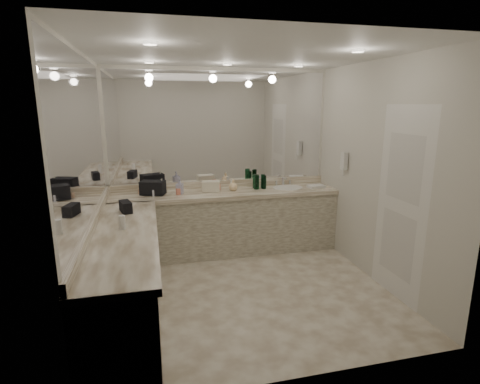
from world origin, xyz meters
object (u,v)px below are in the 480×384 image
object	(u,v)px
wall_phone	(344,161)
soap_bottle_b	(180,186)
black_toiletry_bag	(153,188)
cream_cosmetic_case	(211,186)
hand_towel	(316,186)
sink	(288,188)
soap_bottle_a	(162,187)
soap_bottle_c	(233,185)

from	to	relation	value
wall_phone	soap_bottle_b	distance (m)	2.26
black_toiletry_bag	cream_cosmetic_case	size ratio (longest dim) A/B	1.28
wall_phone	cream_cosmetic_case	world-z (taller)	wall_phone
black_toiletry_bag	hand_towel	world-z (taller)	black_toiletry_bag
sink	soap_bottle_a	distance (m)	1.82
sink	hand_towel	size ratio (longest dim) A/B	1.89
wall_phone	hand_towel	size ratio (longest dim) A/B	1.03
wall_phone	soap_bottle_c	world-z (taller)	wall_phone
black_toiletry_bag	cream_cosmetic_case	xyz separation A→B (m)	(0.79, 0.02, -0.02)
wall_phone	cream_cosmetic_case	size ratio (longest dim) A/B	0.97
cream_cosmetic_case	soap_bottle_a	world-z (taller)	soap_bottle_a
hand_towel	soap_bottle_b	distance (m)	1.99
black_toiletry_bag	soap_bottle_a	bearing A→B (deg)	-1.06
soap_bottle_c	soap_bottle_b	bearing A→B (deg)	-178.54
wall_phone	soap_bottle_c	distance (m)	1.56
sink	cream_cosmetic_case	distance (m)	1.14
sink	soap_bottle_a	size ratio (longest dim) A/B	2.05
sink	wall_phone	distance (m)	0.91
cream_cosmetic_case	hand_towel	distance (m)	1.55
sink	soap_bottle_b	size ratio (longest dim) A/B	2.13
black_toiletry_bag	hand_towel	size ratio (longest dim) A/B	1.37
hand_towel	soap_bottle_a	size ratio (longest dim) A/B	1.08
black_toiletry_bag	soap_bottle_c	size ratio (longest dim) A/B	1.98
cream_cosmetic_case	soap_bottle_c	bearing A→B (deg)	3.18
hand_towel	soap_bottle_c	size ratio (longest dim) A/B	1.45
sink	wall_phone	xyz separation A→B (m)	(0.61, -0.50, 0.46)
sink	black_toiletry_bag	distance (m)	1.94
black_toiletry_bag	soap_bottle_b	distance (m)	0.36
wall_phone	cream_cosmetic_case	xyz separation A→B (m)	(-1.75, 0.55, -0.38)
black_toiletry_bag	soap_bottle_c	xyz separation A→B (m)	(1.11, -0.01, -0.01)
cream_cosmetic_case	soap_bottle_c	xyz separation A→B (m)	(0.32, -0.03, 0.01)
sink	soap_bottle_b	xyz separation A→B (m)	(-1.58, -0.00, 0.11)
sink	soap_bottle_c	distance (m)	0.83
sink	hand_towel	distance (m)	0.42
hand_towel	sink	bearing A→B (deg)	167.79
hand_towel	soap_bottle_b	size ratio (longest dim) A/B	1.12
soap_bottle_c	sink	bearing A→B (deg)	-1.29
black_toiletry_bag	hand_towel	bearing A→B (deg)	-2.82
wall_phone	soap_bottle_c	size ratio (longest dim) A/B	1.50
wall_phone	soap_bottle_c	xyz separation A→B (m)	(-1.43, 0.52, -0.37)
black_toiletry_bag	wall_phone	bearing A→B (deg)	-11.73
sink	cream_cosmetic_case	size ratio (longest dim) A/B	1.77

